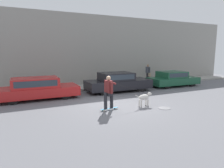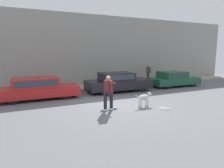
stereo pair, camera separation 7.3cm
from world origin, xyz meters
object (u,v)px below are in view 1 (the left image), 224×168
object	(u,v)px
parked_car_1	(118,82)
pedestrian_with_bag	(148,72)
parked_car_0	(38,88)
parked_car_2	(173,79)
skateboarder	(109,91)
dog	(144,97)

from	to	relation	value
parked_car_1	pedestrian_with_bag	distance (m)	4.55
parked_car_0	pedestrian_with_bag	size ratio (longest dim) A/B	3.00
parked_car_0	parked_car_2	bearing A→B (deg)	0.82
parked_car_1	skateboarder	world-z (taller)	skateboarder
parked_car_0	parked_car_2	distance (m)	10.27
parked_car_1	skateboarder	bearing A→B (deg)	-121.33
parked_car_1	dog	xyz separation A→B (m)	(-0.55, -4.01, -0.19)
parked_car_0	dog	world-z (taller)	parked_car_0
parked_car_2	skateboarder	world-z (taller)	skateboarder
parked_car_0	parked_car_2	size ratio (longest dim) A/B	1.10
parked_car_0	dog	size ratio (longest dim) A/B	4.45
parked_car_0	pedestrian_with_bag	world-z (taller)	pedestrian_with_bag
parked_car_0	pedestrian_with_bag	xyz separation A→B (m)	(9.32, 2.07, 0.36)
parked_car_1	parked_car_0	bearing A→B (deg)	-178.73
parked_car_2	dog	size ratio (longest dim) A/B	4.04
skateboarder	parked_car_1	bearing A→B (deg)	52.50
parked_car_0	dog	xyz separation A→B (m)	(4.73, -4.01, -0.17)
parked_car_0	parked_car_1	xyz separation A→B (m)	(5.28, 0.00, 0.02)
parked_car_0	parked_car_2	xyz separation A→B (m)	(10.27, 0.00, -0.04)
parked_car_2	pedestrian_with_bag	world-z (taller)	pedestrian_with_bag
parked_car_2	skateboarder	size ratio (longest dim) A/B	1.52
parked_car_1	pedestrian_with_bag	xyz separation A→B (m)	(4.04, 2.07, 0.34)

